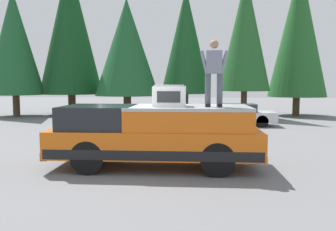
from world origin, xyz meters
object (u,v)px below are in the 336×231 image
object	(u,v)px
compressor_unit	(169,96)
person_on_truck_bed	(214,71)
parked_car_silver	(236,115)
pickup_truck	(156,135)

from	to	relation	value
compressor_unit	person_on_truck_bed	distance (m)	1.30
compressor_unit	parked_car_silver	xyz separation A→B (m)	(9.71, -2.86, -1.35)
pickup_truck	compressor_unit	size ratio (longest dim) A/B	6.60
pickup_truck	compressor_unit	bearing A→B (deg)	-111.83
pickup_truck	person_on_truck_bed	size ratio (longest dim) A/B	3.28
compressor_unit	parked_car_silver	distance (m)	10.21
pickup_truck	parked_car_silver	distance (m)	10.10
person_on_truck_bed	parked_car_silver	xyz separation A→B (m)	(9.79, -1.72, -1.97)
compressor_unit	parked_car_silver	size ratio (longest dim) A/B	0.20
compressor_unit	pickup_truck	bearing A→B (deg)	68.17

